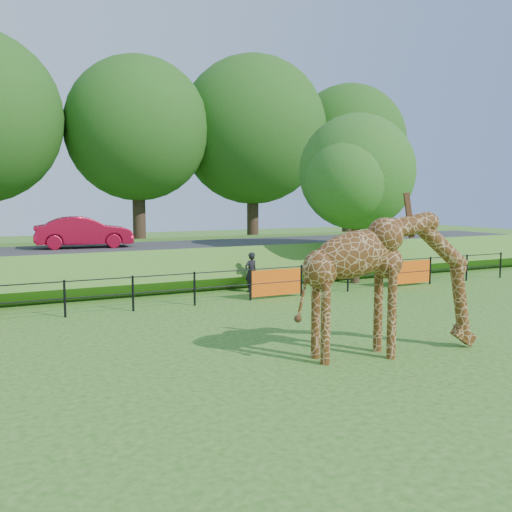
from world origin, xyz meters
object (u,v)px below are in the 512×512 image
at_px(giraffe, 391,284).
at_px(car_red, 84,232).
at_px(visitor, 251,272).
at_px(tree_east, 358,177).

height_order(giraffe, car_red, giraffe).
xyz_separation_m(car_red, visitor, (5.02, -5.15, -1.32)).
distance_m(visitor, tree_east, 5.99).
height_order(visitor, tree_east, tree_east).
xyz_separation_m(giraffe, car_red, (-4.13, 13.98, 0.46)).
xyz_separation_m(giraffe, visitor, (0.89, 8.84, -0.86)).
relative_size(visitor, tree_east, 0.22).
distance_m(giraffe, car_red, 14.59).
relative_size(giraffe, visitor, 3.04).
bearing_deg(tree_east, car_red, 152.80).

